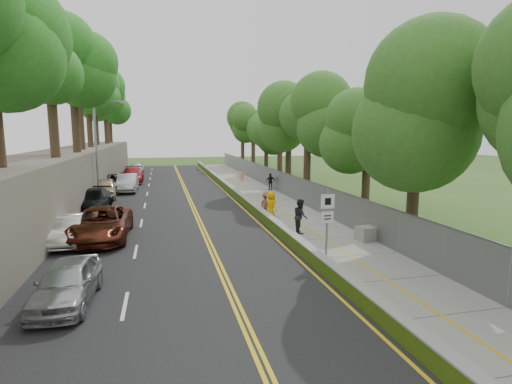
{
  "coord_description": "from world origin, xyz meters",
  "views": [
    {
      "loc": [
        -5.92,
        -18.8,
        5.59
      ],
      "look_at": [
        0.5,
        8.0,
        1.4
      ],
      "focal_mm": 28.0,
      "sensor_mm": 36.0,
      "label": 1
    }
  ],
  "objects_px": {
    "construction_barrel": "(241,176)",
    "car_2": "(102,224)",
    "car_1": "(66,230)",
    "car_0": "(67,282)",
    "painter_0": "(271,206)",
    "streetlight": "(99,144)",
    "person_far": "(271,182)",
    "concrete_block": "(367,233)",
    "signpost": "(327,216)"
  },
  "relations": [
    {
      "from": "construction_barrel",
      "to": "car_2",
      "type": "height_order",
      "value": "car_2"
    },
    {
      "from": "car_1",
      "to": "construction_barrel",
      "type": "bearing_deg",
      "value": 57.22
    },
    {
      "from": "car_0",
      "to": "painter_0",
      "type": "distance_m",
      "value": 14.24
    },
    {
      "from": "streetlight",
      "to": "person_far",
      "type": "xyz_separation_m",
      "value": [
        14.66,
        3.5,
        -3.78
      ]
    },
    {
      "from": "construction_barrel",
      "to": "concrete_block",
      "type": "relative_size",
      "value": 0.91
    },
    {
      "from": "car_0",
      "to": "concrete_block",
      "type": "bearing_deg",
      "value": 22.26
    },
    {
      "from": "concrete_block",
      "to": "car_1",
      "type": "xyz_separation_m",
      "value": [
        -14.9,
        2.96,
        0.34
      ]
    },
    {
      "from": "signpost",
      "to": "painter_0",
      "type": "bearing_deg",
      "value": 92.15
    },
    {
      "from": "streetlight",
      "to": "concrete_block",
      "type": "distance_m",
      "value": 21.29
    },
    {
      "from": "signpost",
      "to": "car_2",
      "type": "relative_size",
      "value": 0.53
    },
    {
      "from": "car_2",
      "to": "person_far",
      "type": "relative_size",
      "value": 3.64
    },
    {
      "from": "concrete_block",
      "to": "construction_barrel",
      "type": "bearing_deg",
      "value": 92.8
    },
    {
      "from": "construction_barrel",
      "to": "person_far",
      "type": "height_order",
      "value": "person_far"
    },
    {
      "from": "concrete_block",
      "to": "car_1",
      "type": "distance_m",
      "value": 15.19
    },
    {
      "from": "construction_barrel",
      "to": "painter_0",
      "type": "height_order",
      "value": "painter_0"
    },
    {
      "from": "concrete_block",
      "to": "streetlight",
      "type": "bearing_deg",
      "value": 135.04
    },
    {
      "from": "car_1",
      "to": "streetlight",
      "type": "bearing_deg",
      "value": 86.46
    },
    {
      "from": "signpost",
      "to": "person_far",
      "type": "height_order",
      "value": "signpost"
    },
    {
      "from": "streetlight",
      "to": "person_far",
      "type": "bearing_deg",
      "value": 13.44
    },
    {
      "from": "streetlight",
      "to": "car_0",
      "type": "height_order",
      "value": "streetlight"
    },
    {
      "from": "person_far",
      "to": "car_2",
      "type": "bearing_deg",
      "value": 46.16
    },
    {
      "from": "construction_barrel",
      "to": "car_0",
      "type": "distance_m",
      "value": 33.47
    },
    {
      "from": "signpost",
      "to": "car_0",
      "type": "distance_m",
      "value": 10.4
    },
    {
      "from": "car_0",
      "to": "car_2",
      "type": "relative_size",
      "value": 0.71
    },
    {
      "from": "streetlight",
      "to": "car_0",
      "type": "relative_size",
      "value": 1.92
    },
    {
      "from": "streetlight",
      "to": "concrete_block",
      "type": "height_order",
      "value": "streetlight"
    },
    {
      "from": "signpost",
      "to": "construction_barrel",
      "type": "xyz_separation_m",
      "value": [
        1.95,
        28.87,
        -1.43
      ]
    },
    {
      "from": "signpost",
      "to": "construction_barrel",
      "type": "bearing_deg",
      "value": 86.14
    },
    {
      "from": "person_far",
      "to": "signpost",
      "type": "bearing_deg",
      "value": 79.1
    },
    {
      "from": "streetlight",
      "to": "signpost",
      "type": "distance_m",
      "value": 20.72
    },
    {
      "from": "signpost",
      "to": "painter_0",
      "type": "height_order",
      "value": "signpost"
    },
    {
      "from": "streetlight",
      "to": "painter_0",
      "type": "relative_size",
      "value": 4.46
    },
    {
      "from": "streetlight",
      "to": "person_far",
      "type": "distance_m",
      "value": 15.54
    },
    {
      "from": "signpost",
      "to": "person_far",
      "type": "distance_m",
      "value": 20.79
    },
    {
      "from": "car_1",
      "to": "car_2",
      "type": "height_order",
      "value": "car_2"
    },
    {
      "from": "car_1",
      "to": "person_far",
      "type": "distance_m",
      "value": 21.28
    },
    {
      "from": "signpost",
      "to": "car_1",
      "type": "relative_size",
      "value": 0.72
    },
    {
      "from": "car_2",
      "to": "person_far",
      "type": "xyz_separation_m",
      "value": [
        13.2,
        14.83,
        0.0
      ]
    },
    {
      "from": "painter_0",
      "to": "person_far",
      "type": "distance_m",
      "value": 12.99
    },
    {
      "from": "signpost",
      "to": "construction_barrel",
      "type": "distance_m",
      "value": 28.97
    },
    {
      "from": "car_0",
      "to": "car_1",
      "type": "bearing_deg",
      "value": 104.9
    },
    {
      "from": "person_far",
      "to": "concrete_block",
      "type": "bearing_deg",
      "value": 88.14
    },
    {
      "from": "streetlight",
      "to": "car_2",
      "type": "bearing_deg",
      "value": -82.64
    },
    {
      "from": "construction_barrel",
      "to": "car_0",
      "type": "height_order",
      "value": "car_0"
    },
    {
      "from": "streetlight",
      "to": "painter_0",
      "type": "bearing_deg",
      "value": -38.81
    },
    {
      "from": "streetlight",
      "to": "painter_0",
      "type": "xyz_separation_m",
      "value": [
        11.21,
        -9.02,
        -3.69
      ]
    },
    {
      "from": "construction_barrel",
      "to": "car_2",
      "type": "relative_size",
      "value": 0.16
    },
    {
      "from": "streetlight",
      "to": "car_2",
      "type": "relative_size",
      "value": 1.36
    },
    {
      "from": "signpost",
      "to": "painter_0",
      "type": "relative_size",
      "value": 1.73
    },
    {
      "from": "concrete_block",
      "to": "car_2",
      "type": "distance_m",
      "value": 13.74
    }
  ]
}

